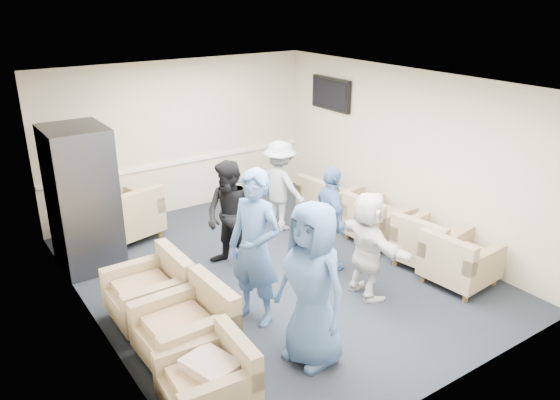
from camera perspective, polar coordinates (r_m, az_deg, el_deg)
floor at (r=7.92m, az=-0.61°, el=-7.52°), size 6.00×6.00×0.00m
ceiling at (r=7.03m, az=-0.70°, el=12.15°), size 6.00×6.00×0.00m
back_wall at (r=9.90m, az=-10.39°, el=6.48°), size 5.00×0.02×2.70m
front_wall at (r=5.35m, az=17.65°, el=-7.24°), size 5.00×0.02×2.70m
left_wall at (r=6.43m, az=-19.55°, el=-2.56°), size 0.02×6.00×2.70m
right_wall at (r=8.93m, az=12.86°, el=4.69°), size 0.02×6.00×2.70m
chair_rail at (r=10.00m, az=-10.18°, el=3.96°), size 4.98×0.04×0.06m
tv at (r=10.01m, az=5.35°, el=10.98°), size 0.10×1.00×0.58m
armchair_left_near at (r=5.49m, az=-7.06°, el=-18.41°), size 0.84×0.84×0.64m
armchair_left_mid at (r=6.14m, az=-9.39°, el=-13.25°), size 0.94×0.94×0.73m
armchair_left_far at (r=6.90m, az=-13.09°, el=-9.47°), size 0.88×0.88×0.70m
armchair_right_near at (r=7.84m, az=18.08°, el=-6.24°), size 0.91×0.91×0.67m
armchair_right_midnear at (r=8.20m, az=15.26°, el=-4.58°), size 1.00×1.00×0.69m
armchair_right_midfar at (r=8.81m, az=9.99°, el=-2.33°), size 0.86×0.86×0.68m
armchair_right_far at (r=9.57m, az=5.00°, el=-0.13°), size 0.93×0.93×0.68m
armchair_corner at (r=9.11m, az=-15.71°, el=-1.75°), size 1.15×1.15×0.76m
vending_machine at (r=8.22m, az=-19.92°, el=0.18°), size 0.84×0.98×2.07m
backpack at (r=6.94m, az=-9.15°, el=-9.73°), size 0.37×0.32×0.52m
pillow at (r=5.38m, az=-7.22°, el=-16.96°), size 0.50×0.59×0.15m
person_front_left at (r=5.77m, az=3.38°, el=-8.84°), size 0.71×0.98×1.85m
person_mid_left at (r=6.43m, az=-2.64°, el=-5.05°), size 0.69×0.82×1.93m
person_back_left at (r=7.72m, az=-5.19°, el=-1.77°), size 0.84×0.95×1.61m
person_back_right at (r=9.02m, az=0.04°, el=1.48°), size 0.83×1.11×1.53m
person_mid_right at (r=7.74m, az=5.32°, el=-2.00°), size 0.63×0.97×1.54m
person_front_right at (r=7.13m, az=9.19°, el=-4.66°), size 0.58×1.39×1.46m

